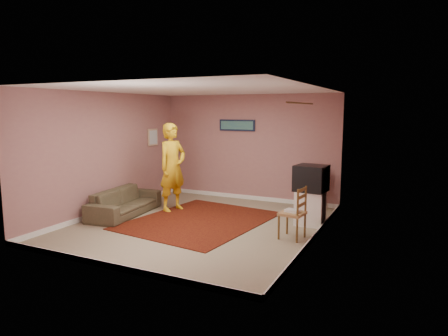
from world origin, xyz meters
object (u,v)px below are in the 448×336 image
at_px(chair_a, 315,185).
at_px(sofa, 125,202).
at_px(tv_cabinet, 310,208).
at_px(chair_b, 292,207).
at_px(crt_tv, 311,178).
at_px(person, 173,167).

height_order(chair_a, sofa, chair_a).
xyz_separation_m(tv_cabinet, chair_a, (-0.20, 1.27, 0.21)).
xyz_separation_m(chair_a, chair_b, (0.12, -2.24, 0.01)).
distance_m(chair_b, sofa, 3.68).
relative_size(chair_b, sofa, 0.26).
bearing_deg(chair_b, crt_tv, -177.48).
height_order(crt_tv, chair_b, crt_tv).
bearing_deg(chair_a, sofa, -147.90).
xyz_separation_m(tv_cabinet, crt_tv, (-0.01, 0.00, 0.59)).
xyz_separation_m(crt_tv, chair_a, (-0.20, 1.27, -0.37)).
bearing_deg(chair_a, person, -152.80).
bearing_deg(crt_tv, tv_cabinet, 0.00).
xyz_separation_m(crt_tv, chair_b, (-0.07, -0.97, -0.36)).
height_order(tv_cabinet, crt_tv, crt_tv).
bearing_deg(person, tv_cabinet, -71.12).
height_order(crt_tv, person, person).
height_order(chair_a, chair_b, chair_b).
relative_size(crt_tv, chair_b, 1.28).
height_order(sofa, person, person).
bearing_deg(crt_tv, chair_b, -88.15).
distance_m(tv_cabinet, chair_b, 1.00).
bearing_deg(chair_a, chair_b, -87.03).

